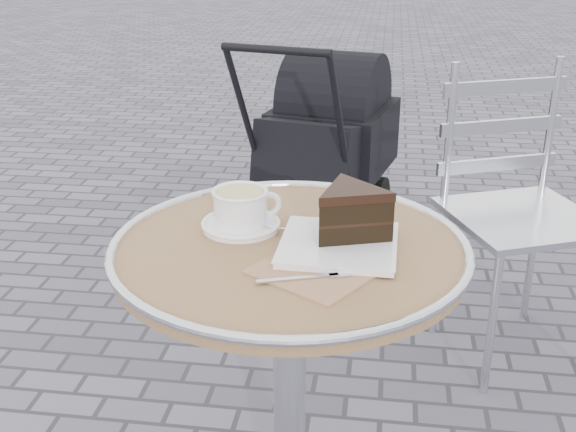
# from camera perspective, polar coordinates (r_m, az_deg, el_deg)

# --- Properties ---
(cafe_table) EXTENTS (0.72, 0.72, 0.74)m
(cafe_table) POSITION_cam_1_polar(r_m,az_deg,el_deg) (1.51, 0.13, -7.94)
(cafe_table) COLOR silver
(cafe_table) RESTS_ON ground
(cappuccino_set) EXTENTS (0.19, 0.16, 0.08)m
(cappuccino_set) POSITION_cam_1_polar(r_m,az_deg,el_deg) (1.50, -3.69, 0.39)
(cappuccino_set) COLOR white
(cappuccino_set) RESTS_ON cafe_table
(cake_plate_set) EXTENTS (0.29, 0.36, 0.12)m
(cake_plate_set) POSITION_cam_1_polar(r_m,az_deg,el_deg) (1.41, 4.74, -0.32)
(cake_plate_set) COLOR #A47459
(cake_plate_set) RESTS_ON cafe_table
(bistro_chair) EXTENTS (0.55, 0.55, 0.93)m
(bistro_chair) POSITION_cam_1_polar(r_m,az_deg,el_deg) (2.36, 17.10, 2.89)
(bistro_chair) COLOR silver
(bistro_chair) RESTS_ON ground
(baby_stroller) EXTENTS (0.60, 0.97, 0.94)m
(baby_stroller) POSITION_cam_1_polar(r_m,az_deg,el_deg) (3.03, 3.00, 5.17)
(baby_stroller) COLOR black
(baby_stroller) RESTS_ON ground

